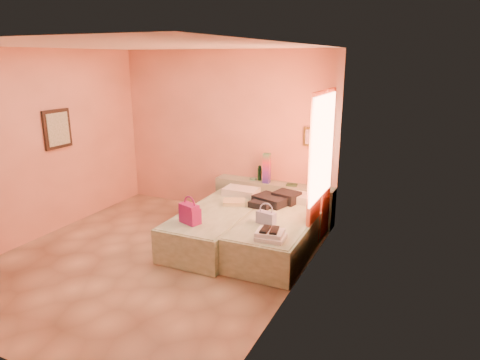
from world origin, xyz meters
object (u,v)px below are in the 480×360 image
object	(u,v)px
flower_vase	(313,181)
blue_handbag	(266,218)
bed_left	(218,226)
water_bottle	(260,173)
magenta_handbag	(190,213)
green_book	(292,185)
towel_stack	(271,235)
headboard_ledge	(273,201)
bed_right	(280,234)

from	to	relation	value
flower_vase	blue_handbag	size ratio (longest dim) A/B	0.91
bed_left	blue_handbag	xyz separation A→B (m)	(0.83, -0.19, 0.33)
water_bottle	flower_vase	bearing A→B (deg)	-2.91
bed_left	magenta_handbag	distance (m)	0.72
bed_left	green_book	xyz separation A→B (m)	(0.74, 1.18, 0.41)
flower_vase	blue_handbag	bearing A→B (deg)	-100.19
water_bottle	towel_stack	world-z (taller)	water_bottle
green_book	blue_handbag	size ratio (longest dim) A/B	0.66
headboard_ledge	bed_right	bearing A→B (deg)	-64.77
magenta_handbag	towel_stack	distance (m)	1.19
bed_left	magenta_handbag	world-z (taller)	magenta_handbag
water_bottle	bed_left	bearing A→B (deg)	-96.00
magenta_handbag	headboard_ledge	bearing A→B (deg)	93.53
bed_right	green_book	world-z (taller)	green_book
bed_left	green_book	size ratio (longest dim) A/B	11.70
bed_left	headboard_ledge	bearing A→B (deg)	70.75
headboard_ledge	water_bottle	distance (m)	0.53
bed_left	flower_vase	bearing A→B (deg)	47.37
green_book	bed_left	bearing A→B (deg)	-130.07
bed_left	bed_right	size ratio (longest dim) A/B	1.00
headboard_ledge	blue_handbag	bearing A→B (deg)	-73.20
headboard_ledge	magenta_handbag	bearing A→B (deg)	-105.88
bed_right	magenta_handbag	bearing A→B (deg)	-146.80
green_book	towel_stack	xyz separation A→B (m)	(0.34, -1.82, -0.11)
headboard_ledge	towel_stack	xyz separation A→B (m)	(0.67, -1.86, 0.23)
bed_right	water_bottle	size ratio (longest dim) A/B	8.26
bed_right	flower_vase	bearing A→B (deg)	81.36
flower_vase	towel_stack	world-z (taller)	flower_vase
bed_left	water_bottle	xyz separation A→B (m)	(0.13, 1.26, 0.52)
flower_vase	blue_handbag	distance (m)	1.43
bed_right	towel_stack	world-z (taller)	towel_stack
green_book	blue_handbag	world-z (taller)	green_book
flower_vase	towel_stack	size ratio (longest dim) A/B	0.68
bed_left	magenta_handbag	bearing A→B (deg)	-101.25
towel_stack	bed_left	bearing A→B (deg)	149.24
towel_stack	flower_vase	bearing A→B (deg)	89.80
headboard_ledge	magenta_handbag	size ratio (longest dim) A/B	7.06
green_book	magenta_handbag	size ratio (longest dim) A/B	0.59
bed_left	flower_vase	world-z (taller)	flower_vase
water_bottle	blue_handbag	size ratio (longest dim) A/B	0.93
towel_stack	bed_right	bearing A→B (deg)	101.04
bed_right	magenta_handbag	world-z (taller)	magenta_handbag
bed_right	green_book	xyz separation A→B (m)	(-0.20, 1.07, 0.41)
magenta_handbag	blue_handbag	size ratio (longest dim) A/B	1.11
bed_left	towel_stack	size ratio (longest dim) A/B	5.71
bed_right	flower_vase	xyz separation A→B (m)	(0.15, 1.11, 0.52)
magenta_handbag	green_book	bearing A→B (deg)	83.97
green_book	blue_handbag	distance (m)	1.37
water_bottle	green_book	distance (m)	0.62
water_bottle	blue_handbag	distance (m)	1.62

